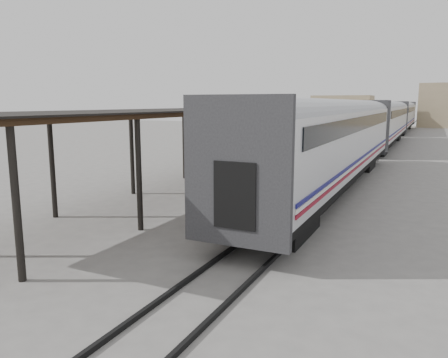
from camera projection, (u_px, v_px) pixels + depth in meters
ground at (201, 221)px, 16.71m from camera, size 160.00×160.00×0.00m
train at (384, 120)px, 44.95m from camera, size 3.45×76.01×4.01m
canopy at (296, 108)px, 38.81m from camera, size 4.90×64.30×4.15m
rails at (383, 146)px, 45.58m from camera, size 1.54×150.00×0.12m
building_left at (342, 110)px, 93.36m from camera, size 12.00×8.00×6.00m
baggage_cart at (222, 208)px, 16.00m from camera, size 1.26×2.41×0.86m
suitcase_stack at (223, 195)px, 16.28m from camera, size 1.24×1.14×0.56m
luggage_tug at (288, 151)px, 34.79m from camera, size 1.58×1.94×1.49m
porter at (219, 184)px, 15.15m from camera, size 0.61×0.70×1.62m
pedestrian at (267, 153)px, 31.05m from camera, size 1.18×0.85×1.86m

